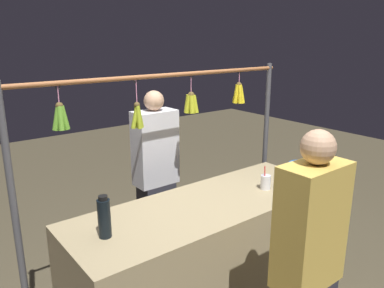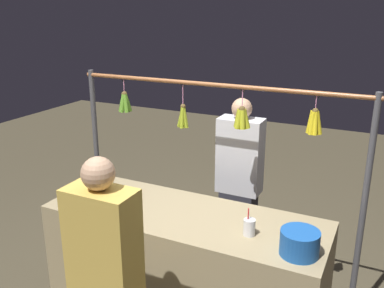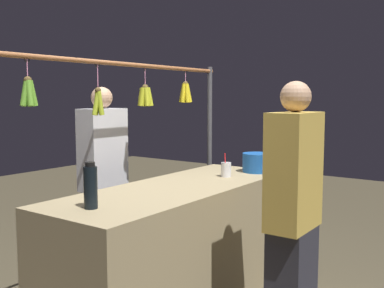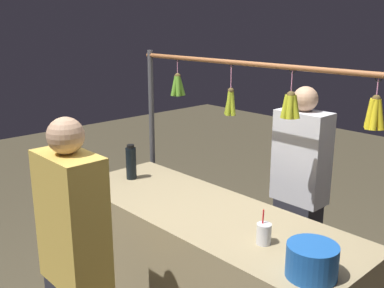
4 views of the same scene
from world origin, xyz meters
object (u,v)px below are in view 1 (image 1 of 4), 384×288
at_px(water_bottle, 104,218).
at_px(vendor_person, 156,180).
at_px(blue_bucket, 303,173).
at_px(customer_person, 306,277).
at_px(drink_cup, 266,182).

xyz_separation_m(water_bottle, vendor_person, (-0.88, -0.83, -0.23)).
height_order(water_bottle, blue_bucket, water_bottle).
bearing_deg(customer_person, water_bottle, -49.73).
bearing_deg(water_bottle, customer_person, 130.27).
distance_m(water_bottle, blue_bucket, 1.61).
xyz_separation_m(blue_bucket, vendor_person, (0.73, -1.00, -0.19)).
height_order(vendor_person, customer_person, customer_person).
relative_size(drink_cup, vendor_person, 0.12).
bearing_deg(customer_person, drink_cup, -125.22).
distance_m(water_bottle, drink_cup, 1.27).
bearing_deg(blue_bucket, water_bottle, -6.09).
bearing_deg(blue_bucket, drink_cup, -14.43).
height_order(blue_bucket, customer_person, customer_person).
bearing_deg(vendor_person, water_bottle, 43.37).
height_order(water_bottle, customer_person, customer_person).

